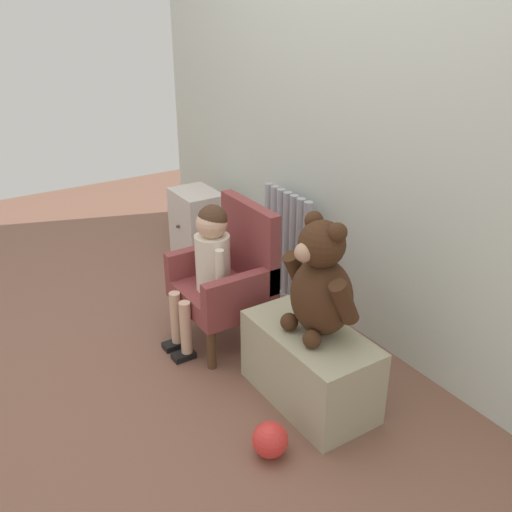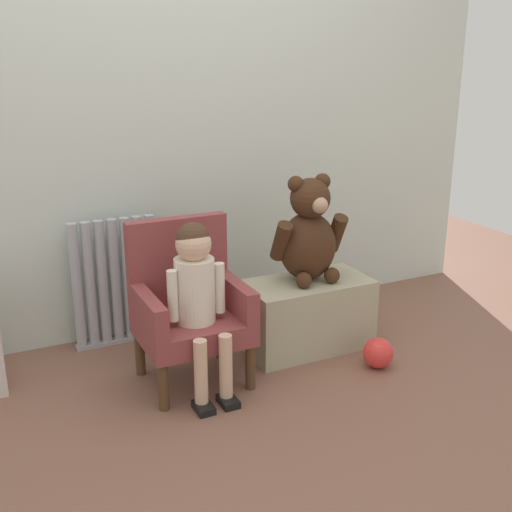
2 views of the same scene
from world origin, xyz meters
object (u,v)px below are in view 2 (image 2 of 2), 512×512
object	(u,v)px
toy_ball	(378,353)
low_bench	(307,314)
radiator	(116,283)
child_figure	(197,284)
child_armchair	(188,305)
large_teddy_bear	(309,235)

from	to	relation	value
toy_ball	low_bench	bearing A→B (deg)	119.80
radiator	child_figure	size ratio (longest dim) A/B	0.86
radiator	low_bench	world-z (taller)	radiator
child_figure	low_bench	distance (m)	0.71
radiator	child_armchair	bearing A→B (deg)	-68.03
radiator	low_bench	xyz separation A→B (m)	(0.82, -0.46, -0.15)
radiator	low_bench	size ratio (longest dim) A/B	1.04
radiator	child_armchair	distance (m)	0.53
large_teddy_bear	toy_ball	world-z (taller)	large_teddy_bear
low_bench	toy_ball	xyz separation A→B (m)	(0.19, -0.33, -0.10)
radiator	large_teddy_bear	xyz separation A→B (m)	(0.84, -0.43, 0.25)
toy_ball	radiator	bearing A→B (deg)	141.99
child_figure	toy_ball	world-z (taller)	child_figure
child_armchair	large_teddy_bear	distance (m)	0.68
child_figure	toy_ball	xyz separation A→B (m)	(0.82, -0.18, -0.41)
child_figure	large_teddy_bear	size ratio (longest dim) A/B	1.44
toy_ball	child_figure	bearing A→B (deg)	167.26
child_armchair	child_figure	distance (m)	0.18
low_bench	toy_ball	size ratio (longest dim) A/B	4.30
radiator	toy_ball	bearing A→B (deg)	-38.01
child_armchair	child_figure	xyz separation A→B (m)	(0.00, -0.11, 0.14)
child_armchair	low_bench	world-z (taller)	child_armchair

